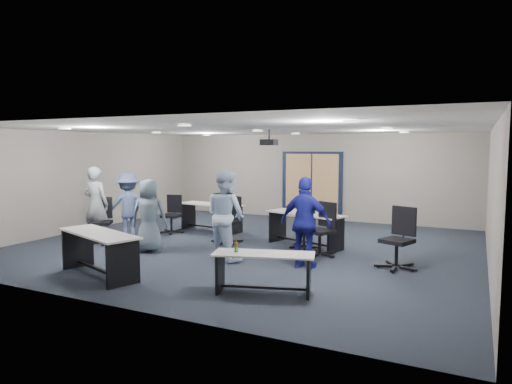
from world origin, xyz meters
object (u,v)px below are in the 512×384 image
at_px(table_front_right, 263,265).
at_px(chair_back_a, 171,214).
at_px(chair_back_b, 227,220).
at_px(person_navy, 306,223).
at_px(chair_loose_right, 397,238).
at_px(person_lightblue, 226,215).
at_px(table_back_left, 211,212).
at_px(person_gray, 96,204).
at_px(person_plaid, 149,215).
at_px(table_front_left, 99,246).
at_px(table_back_right, 305,223).
at_px(chair_loose_left, 101,221).
at_px(chair_back_c, 304,227).
at_px(person_back, 128,206).
at_px(chair_back_d, 320,229).

height_order(table_front_right, chair_back_a, chair_back_a).
bearing_deg(chair_back_b, person_navy, -1.64).
xyz_separation_m(chair_back_a, chair_back_b, (2.01, -0.53, 0.06)).
bearing_deg(person_navy, chair_loose_right, -151.56).
bearing_deg(person_lightblue, table_back_left, -33.73).
bearing_deg(table_back_left, table_front_right, -44.22).
distance_m(chair_loose_right, person_gray, 6.96).
bearing_deg(person_plaid, chair_back_a, -88.38).
distance_m(table_front_left, chair_back_b, 3.46).
height_order(table_front_right, person_navy, person_navy).
height_order(table_front_left, person_navy, person_navy).
height_order(table_back_right, chair_loose_right, chair_loose_right).
bearing_deg(chair_back_b, table_back_right, 42.79).
bearing_deg(table_front_right, chair_back_a, 124.46).
bearing_deg(chair_loose_left, person_lightblue, -32.37).
distance_m(chair_back_c, person_lightblue, 2.05).
height_order(chair_back_a, chair_loose_left, chair_loose_left).
bearing_deg(person_back, chair_back_c, 148.44).
relative_size(chair_back_b, chair_loose_left, 1.03).
distance_m(chair_loose_left, chair_loose_right, 6.72).
bearing_deg(person_lightblue, chair_loose_left, 18.94).
bearing_deg(person_plaid, chair_back_b, -149.22).
bearing_deg(person_navy, table_front_right, 91.43).
relative_size(chair_back_b, person_back, 0.68).
distance_m(chair_back_d, chair_loose_left, 5.17).
distance_m(table_back_left, chair_back_c, 3.17).
bearing_deg(table_back_right, chair_back_d, -32.76).
distance_m(table_back_left, chair_loose_left, 2.98).
height_order(table_back_right, chair_back_a, chair_back_a).
xyz_separation_m(table_front_right, chair_back_b, (-2.35, 2.98, 0.12)).
distance_m(person_gray, person_plaid, 1.85).
xyz_separation_m(chair_back_a, chair_loose_left, (-0.68, -1.85, 0.04)).
bearing_deg(table_front_right, chair_loose_left, 145.09).
distance_m(table_back_right, chair_back_a, 3.78).
xyz_separation_m(chair_loose_left, person_plaid, (1.58, -0.16, 0.26)).
height_order(table_back_left, person_plaid, person_plaid).
bearing_deg(chair_back_a, table_front_right, -50.48).
relative_size(table_front_right, chair_loose_right, 1.43).
bearing_deg(table_front_right, table_back_right, 82.57).
height_order(chair_back_a, person_navy, person_navy).
height_order(person_plaid, person_back, person_back).
height_order(chair_loose_left, person_plaid, person_plaid).
distance_m(chair_back_c, chair_loose_left, 4.80).
distance_m(person_plaid, person_lightblue, 1.86).
distance_m(table_front_right, chair_loose_left, 5.31).
distance_m(chair_loose_left, person_lightblue, 3.46).
relative_size(chair_loose_right, person_lightblue, 0.63).
distance_m(chair_back_b, chair_loose_right, 4.03).
xyz_separation_m(chair_loose_left, chair_loose_right, (6.68, 0.76, 0.03)).
bearing_deg(chair_loose_left, chair_back_b, -5.39).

